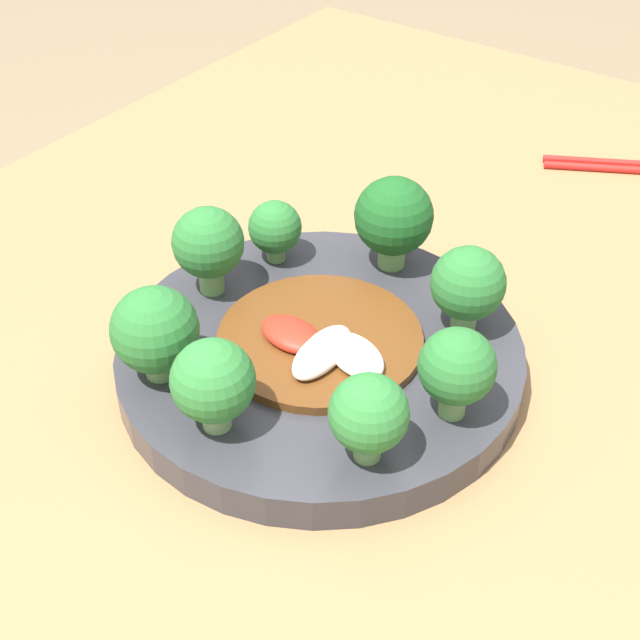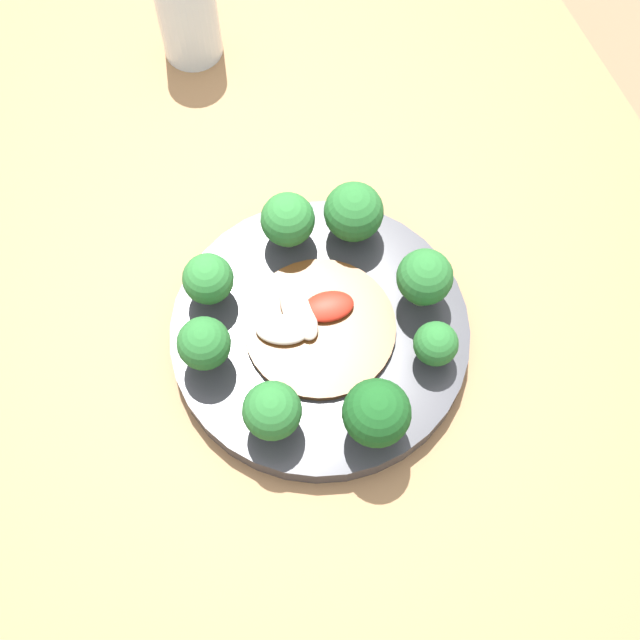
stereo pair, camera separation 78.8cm
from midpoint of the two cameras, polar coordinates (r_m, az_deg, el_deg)
The scene contains 13 objects.
ground_plane at distance 1.32m, azimuth 6.87°, elevation -23.25°, with size 8.00×8.00×0.00m, color #7F6B4C.
table at distance 0.96m, azimuth 9.40°, elevation -22.63°, with size 1.20×0.91×0.72m.
plate at distance 0.61m, azimuth 19.44°, elevation -19.67°, with size 0.28×0.28×0.02m.
broccoli_southeast at distance 0.59m, azimuth 22.35°, elevation -8.93°, with size 0.06×0.06×0.07m.
broccoli_south at distance 0.60m, azimuth 29.25°, elevation -14.85°, with size 0.05×0.05×0.07m.
broccoli_northwest at distance 0.55m, azimuth 18.21°, elevation -29.01°, with size 0.05×0.05×0.06m.
broccoli_northeast at distance 0.55m, azimuth 10.01°, elevation -16.59°, with size 0.05×0.05×0.06m.
broccoli_east at distance 0.57m, azimuth 16.70°, elevation -10.05°, with size 0.05×0.05×0.06m.
broccoli_north at distance 0.54m, azimuth 10.75°, elevation -23.56°, with size 0.05×0.05×0.06m.
broccoli_west at distance 0.58m, azimuth 27.73°, elevation -27.77°, with size 0.06×0.06×0.07m.
broccoli_southwest at distance 0.61m, azimuth 30.63°, elevation -20.36°, with size 0.04×0.04×0.05m.
stirfry_center at distance 0.59m, azimuth 19.45°, elevation -19.26°, with size 0.14×0.14×0.02m.
drinking_glass at distance 0.67m, azimuth 4.59°, elevation 11.30°, with size 0.06×0.06×0.11m.
Camera 2 is at (-0.32, 0.07, 1.49)m, focal length 50.00 mm.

